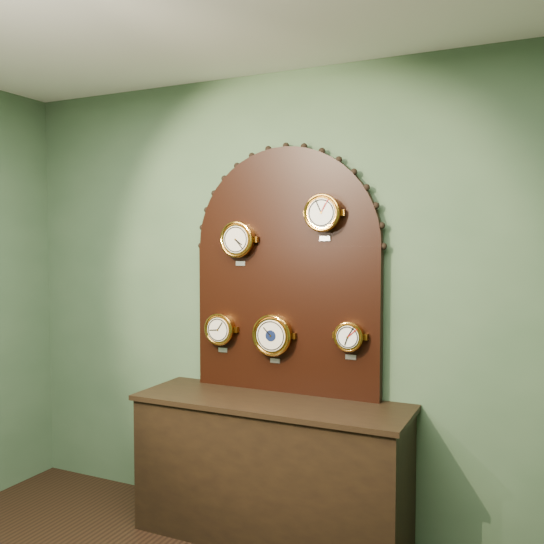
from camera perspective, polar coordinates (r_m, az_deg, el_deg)
The scene contains 8 objects.
wall_back at distance 3.69m, azimuth 1.65°, elevation -2.60°, with size 4.00×4.00×0.00m, color #405B3E.
shop_counter at distance 3.69m, azimuth -0.14°, elevation -18.66°, with size 1.60×0.50×0.80m, color black.
display_board at distance 3.63m, azimuth 1.34°, elevation 0.88°, with size 1.26×0.06×1.53m.
roman_clock at distance 3.70m, azimuth -3.28°, elevation 3.14°, with size 0.23×0.08×0.28m.
arabic_clock at distance 3.47m, azimuth 4.93°, elevation 5.67°, with size 0.22×0.08×0.27m.
hygrometer at distance 3.80m, azimuth -4.98°, elevation -5.49°, with size 0.20×0.08×0.26m.
barometer at distance 3.63m, azimuth 0.08°, elevation -6.08°, with size 0.26×0.08×0.31m.
tide_clock at distance 3.46m, azimuth 7.44°, elevation -6.16°, with size 0.18×0.08×0.23m.
Camera 1 is at (1.46, -0.87, 1.76)m, focal length 39.17 mm.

